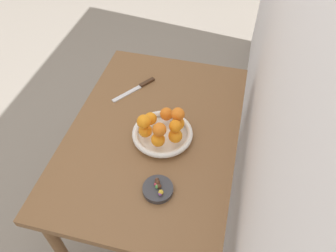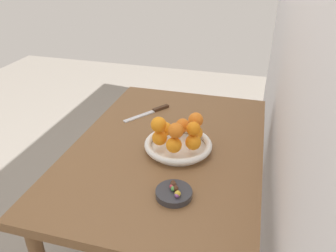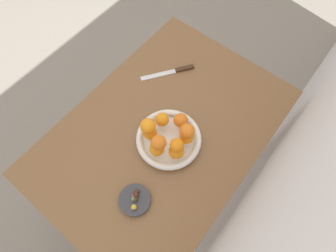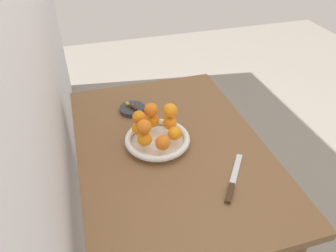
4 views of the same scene
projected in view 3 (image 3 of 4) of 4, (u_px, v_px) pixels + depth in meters
name	position (u px, v px, depth m)	size (l,w,h in m)	color
ground_plane	(165.00, 174.00, 1.79)	(6.00, 6.00, 0.00)	gray
wall_back	(330.00, 153.00, 0.54)	(4.00, 0.05, 2.50)	white
dining_table	(164.00, 138.00, 1.20)	(1.10, 0.76, 0.74)	brown
fruit_bowl	(169.00, 139.00, 1.08)	(0.27, 0.27, 0.04)	white
candy_dish	(135.00, 200.00, 0.99)	(0.12, 0.12, 0.02)	#333338
orange_0	(162.00, 119.00, 1.06)	(0.06, 0.06, 0.06)	orange
orange_1	(150.00, 132.00, 1.04)	(0.06, 0.06, 0.06)	orange
orange_2	(157.00, 149.00, 1.01)	(0.06, 0.06, 0.06)	orange
orange_3	(176.00, 151.00, 1.01)	(0.06, 0.06, 0.06)	orange
orange_4	(187.00, 137.00, 1.03)	(0.06, 0.06, 0.06)	orange
orange_5	(181.00, 120.00, 1.06)	(0.06, 0.06, 0.06)	orange
orange_6	(148.00, 126.00, 0.99)	(0.06, 0.06, 0.06)	orange
orange_7	(187.00, 131.00, 0.98)	(0.06, 0.06, 0.06)	orange
orange_8	(158.00, 143.00, 0.96)	(0.06, 0.06, 0.06)	orange
orange_9	(177.00, 145.00, 0.96)	(0.05, 0.05, 0.05)	orange
candy_ball_0	(135.00, 199.00, 0.97)	(0.02, 0.02, 0.02)	#472819
candy_ball_1	(134.00, 207.00, 0.95)	(0.02, 0.02, 0.02)	gold
candy_ball_2	(134.00, 196.00, 0.97)	(0.02, 0.02, 0.02)	#C6384C
candy_ball_3	(136.00, 195.00, 0.97)	(0.02, 0.02, 0.02)	#472819
candy_ball_4	(133.00, 208.00, 0.95)	(0.02, 0.02, 0.02)	#8C4C99
candy_ball_5	(134.00, 199.00, 0.97)	(0.02, 0.02, 0.02)	#4C9947
candy_ball_6	(137.00, 191.00, 0.98)	(0.02, 0.02, 0.02)	#472819
knife	(172.00, 72.00, 1.24)	(0.22, 0.17, 0.01)	#3F2819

